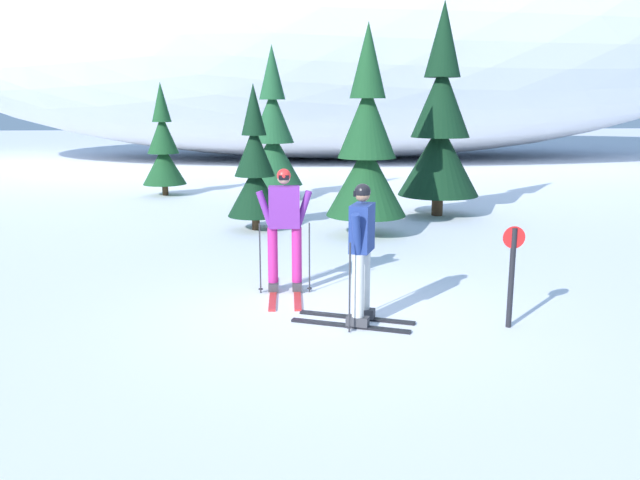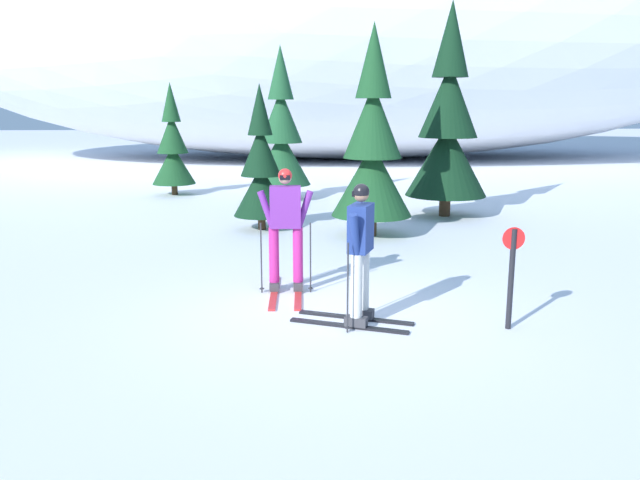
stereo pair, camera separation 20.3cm
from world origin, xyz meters
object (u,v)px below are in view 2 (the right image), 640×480
object	(u,v)px
pine_tree_far_left	(173,148)
pine_tree_center	(281,136)
skier_navy_jacket	(360,251)
pine_tree_center_left	(261,170)
pine_tree_center_right	(372,149)
trail_marker_post	(512,271)
skier_purple_jacket	(286,227)
pine_tree_far_right	(448,129)

from	to	relation	value
pine_tree_far_left	pine_tree_center	xyz separation A→B (m)	(3.31, -1.17, 0.42)
skier_navy_jacket	pine_tree_center_left	world-z (taller)	pine_tree_center_left
skier_navy_jacket	pine_tree_center	distance (m)	10.98
pine_tree_center_left	pine_tree_center_right	distance (m)	2.54
skier_navy_jacket	trail_marker_post	distance (m)	1.90
pine_tree_far_left	pine_tree_center	distance (m)	3.54
pine_tree_center	pine_tree_center_right	distance (m)	5.68
skier_navy_jacket	trail_marker_post	size ratio (longest dim) A/B	1.39
skier_purple_jacket	pine_tree_far_left	world-z (taller)	pine_tree_far_left
skier_purple_jacket	pine_tree_center_left	world-z (taller)	pine_tree_center_left
skier_navy_jacket	trail_marker_post	bearing A→B (deg)	-8.82
pine_tree_center_right	trail_marker_post	world-z (taller)	pine_tree_center_right
skier_purple_jacket	pine_tree_center_right	bearing A→B (deg)	65.40
skier_purple_jacket	pine_tree_center_right	size ratio (longest dim) A/B	0.42
skier_navy_jacket	pine_tree_far_left	xyz separation A→B (m)	(-4.28, 12.08, 0.46)
pine_tree_center	trail_marker_post	world-z (taller)	pine_tree_center
skier_purple_jacket	pine_tree_center_right	world-z (taller)	pine_tree_center_right
skier_purple_jacket	pine_tree_center_right	distance (m)	4.52
pine_tree_center	pine_tree_center_right	size ratio (longest dim) A/B	1.00
trail_marker_post	skier_purple_jacket	bearing A→B (deg)	147.12
pine_tree_far_right	pine_tree_far_left	bearing A→B (deg)	150.29
trail_marker_post	pine_tree_far_right	bearing A→B (deg)	81.29
skier_navy_jacket	pine_tree_far_left	size ratio (longest dim) A/B	0.54
pine_tree_center_right	skier_navy_jacket	bearing A→B (deg)	-99.49
pine_tree_far_left	pine_tree_center_right	world-z (taller)	pine_tree_center_right
pine_tree_far_right	trail_marker_post	distance (m)	8.37
pine_tree_center_left	pine_tree_center_right	world-z (taller)	pine_tree_center_right
skier_navy_jacket	pine_tree_center	bearing A→B (deg)	95.07
pine_tree_far_left	pine_tree_far_right	xyz separation A→B (m)	(7.39, -4.22, 0.75)
skier_purple_jacket	pine_tree_center	xyz separation A→B (m)	(-0.05, 9.40, 0.85)
pine_tree_center_left	pine_tree_far_right	distance (m)	4.85
skier_navy_jacket	pine_tree_center	world-z (taller)	pine_tree_center
pine_tree_center	pine_tree_far_left	bearing A→B (deg)	160.45
pine_tree_center_left	pine_tree_center	xyz separation A→B (m)	(0.46, 4.53, 0.50)
pine_tree_far_left	pine_tree_far_right	bearing A→B (deg)	-29.71
pine_tree_far_left	pine_tree_center_left	xyz separation A→B (m)	(2.85, -5.70, -0.08)
pine_tree_far_left	pine_tree_far_right	world-z (taller)	pine_tree_far_right
skier_navy_jacket	skier_purple_jacket	bearing A→B (deg)	121.41
skier_navy_jacket	skier_purple_jacket	xyz separation A→B (m)	(-0.92, 1.51, 0.03)
pine_tree_center	pine_tree_center_right	world-z (taller)	pine_tree_center_right
skier_navy_jacket	skier_purple_jacket	size ratio (longest dim) A/B	0.98
pine_tree_center	skier_navy_jacket	bearing A→B (deg)	-84.93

